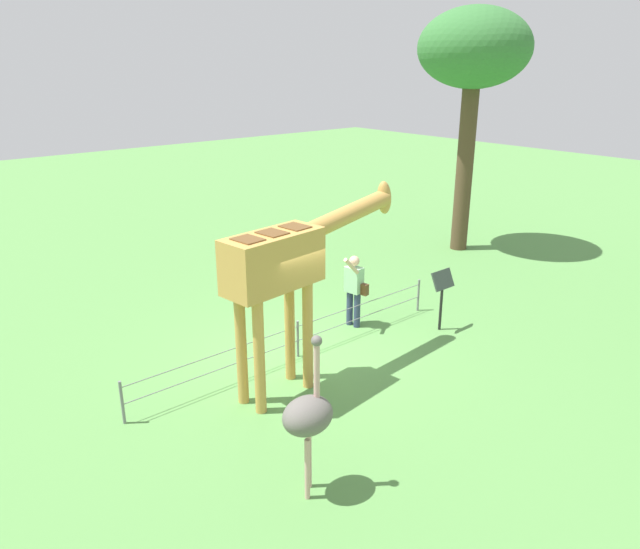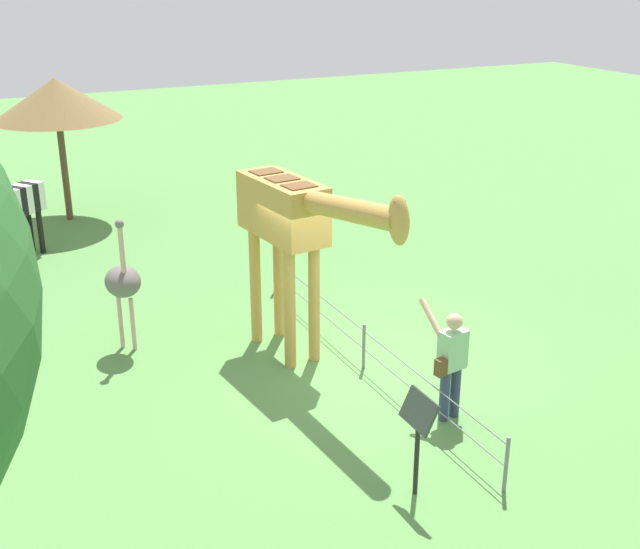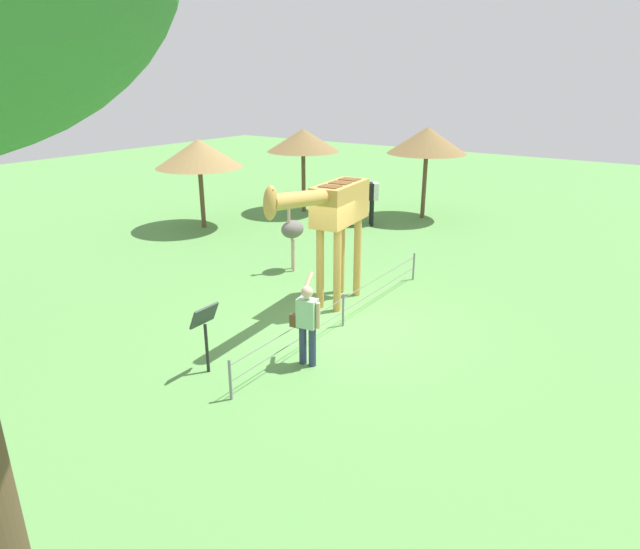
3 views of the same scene
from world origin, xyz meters
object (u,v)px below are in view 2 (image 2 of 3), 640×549
(zebra, at_px, (15,206))
(ostrich, at_px, (123,282))
(giraffe, at_px, (294,222))
(info_sign, at_px, (418,424))
(shade_hut_far, at_px, (56,99))
(visitor, at_px, (451,360))

(zebra, height_order, ostrich, ostrich)
(giraffe, height_order, info_sign, giraffe)
(ostrich, xyz_separation_m, shade_hut_far, (-7.68, 0.42, 1.74))
(giraffe, distance_m, shade_hut_far, 9.39)
(giraffe, distance_m, visitor, 3.15)
(shade_hut_far, bearing_deg, giraffe, 11.73)
(ostrich, relative_size, info_sign, 1.70)
(giraffe, distance_m, zebra, 7.62)
(visitor, relative_size, shade_hut_far, 0.50)
(ostrich, height_order, shade_hut_far, shade_hut_far)
(shade_hut_far, relative_size, info_sign, 2.58)
(ostrich, distance_m, shade_hut_far, 7.89)
(ostrich, bearing_deg, giraffe, 57.27)
(giraffe, height_order, shade_hut_far, shade_hut_far)
(ostrich, height_order, info_sign, ostrich)
(shade_hut_far, distance_m, info_sign, 13.30)
(visitor, xyz_separation_m, ostrich, (-4.09, -3.47, 0.27))
(shade_hut_far, bearing_deg, info_sign, 7.52)
(visitor, relative_size, info_sign, 1.28)
(visitor, bearing_deg, info_sign, -46.38)
(giraffe, relative_size, zebra, 2.36)
(visitor, height_order, ostrich, ostrich)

